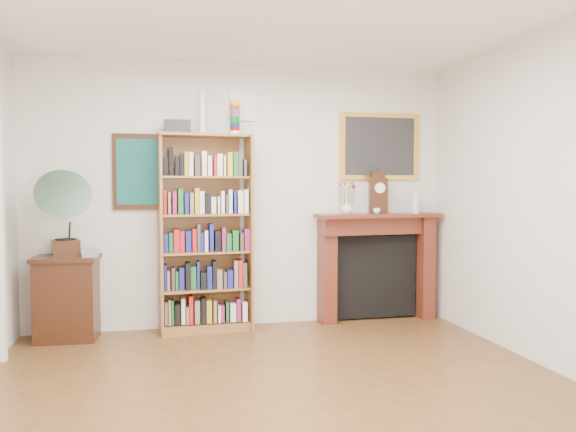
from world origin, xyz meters
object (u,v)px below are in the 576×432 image
object	(u,v)px
gramophone	(62,208)
bottle_right	(417,204)
bookshelf	(205,222)
mantel_clock	(378,194)
flower_vase	(347,208)
side_cabinet	(67,298)
bottle_left	(416,203)
cd_stack	(90,253)
teacup	(377,211)
fireplace	(376,257)

from	to	relation	value
gramophone	bottle_right	world-z (taller)	gramophone
bookshelf	mantel_clock	xyz separation A→B (m)	(1.91, 0.06, 0.28)
flower_vase	bottle_right	distance (m)	0.84
gramophone	mantel_clock	bearing A→B (deg)	-10.02
bookshelf	bottle_right	size ratio (longest dim) A/B	11.70
gramophone	mantel_clock	xyz separation A→B (m)	(3.27, 0.21, 0.13)
side_cabinet	gramophone	size ratio (longest dim) A/B	0.99
bottle_left	mantel_clock	bearing A→B (deg)	170.77
bookshelf	bottle_right	xyz separation A→B (m)	(2.38, 0.07, 0.16)
cd_stack	flower_vase	distance (m)	2.69
gramophone	teacup	distance (m)	3.22
bookshelf	mantel_clock	bearing A→B (deg)	-3.43
fireplace	cd_stack	xyz separation A→B (m)	(-3.01, -0.26, 0.15)
side_cabinet	flower_vase	xyz separation A→B (m)	(2.89, 0.09, 0.86)
side_cabinet	cd_stack	xyz separation A→B (m)	(0.24, -0.13, 0.45)
fireplace	bottle_right	xyz separation A→B (m)	(0.47, -0.02, 0.59)
bottle_right	teacup	bearing A→B (deg)	-169.04
gramophone	bottle_right	size ratio (longest dim) A/B	4.16
mantel_clock	teacup	bearing A→B (deg)	-107.14
bookshelf	fireplace	xyz separation A→B (m)	(1.90, 0.08, -0.43)
bookshelf	flower_vase	bearing A→B (deg)	-3.89
gramophone	cd_stack	distance (m)	0.50
mantel_clock	bottle_left	xyz separation A→B (m)	(0.42, -0.07, -0.10)
side_cabinet	mantel_clock	distance (m)	3.41
side_cabinet	gramophone	bearing A→B (deg)	-93.08
bookshelf	gramophone	xyz separation A→B (m)	(-1.36, -0.15, 0.16)
bookshelf	cd_stack	world-z (taller)	bookshelf
fireplace	bookshelf	bearing A→B (deg)	177.32
mantel_clock	flower_vase	size ratio (longest dim) A/B	3.34
flower_vase	bottle_right	size ratio (longest dim) A/B	0.68
side_cabinet	bottle_left	size ratio (longest dim) A/B	3.43
cd_stack	teacup	distance (m)	2.99
teacup	bottle_right	bearing A→B (deg)	10.96
teacup	bottle_right	size ratio (longest dim) A/B	0.40
gramophone	bookshelf	bearing A→B (deg)	-7.43
bookshelf	gramophone	world-z (taller)	bookshelf
side_cabinet	teacup	bearing A→B (deg)	3.26
gramophone	cd_stack	world-z (taller)	gramophone
fireplace	mantel_clock	size ratio (longest dim) A/B	3.20
fireplace	bottle_right	size ratio (longest dim) A/B	7.23
mantel_clock	cd_stack	bearing A→B (deg)	-163.98
bookshelf	teacup	xyz separation A→B (m)	(1.86, -0.04, 0.09)
gramophone	cd_stack	size ratio (longest dim) A/B	6.93
flower_vase	teacup	world-z (taller)	flower_vase
gramophone	cd_stack	xyz separation A→B (m)	(0.25, -0.03, -0.43)
side_cabinet	cd_stack	bearing A→B (deg)	-25.06
teacup	bookshelf	bearing A→B (deg)	178.92
mantel_clock	teacup	distance (m)	0.22
fireplace	gramophone	bearing A→B (deg)	178.92
cd_stack	bottle_left	xyz separation A→B (m)	(3.44, 0.17, 0.46)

